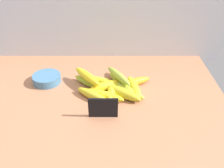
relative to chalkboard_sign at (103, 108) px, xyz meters
The scene contains 17 objects.
counter_top 13.91cm from the chalkboard_sign, 106.66° to the left, with size 110.00×76.00×3.00cm, color #A46B4B.
chalkboard_sign is the anchor object (origin of this frame).
fruit_bowl 35.86cm from the chalkboard_sign, 137.91° to the left, with size 12.74×12.74×3.65cm, color teal.
banana_0 25.00cm from the chalkboard_sign, 57.58° to the left, with size 15.45×3.62×3.62cm, color #C2901D.
banana_1 22.04cm from the chalkboard_sign, 70.38° to the left, with size 18.52×3.58×3.58cm, color #B4C734.
banana_2 25.03cm from the chalkboard_sign, 74.89° to the left, with size 17.37×3.74×3.74cm, color #A9B32E.
banana_3 14.20cm from the chalkboard_sign, 56.91° to the left, with size 17.25×4.30×4.30cm, color gold.
banana_4 21.04cm from the chalkboard_sign, 52.75° to the left, with size 16.23×4.10×4.10cm, color gold.
banana_5 12.31cm from the chalkboard_sign, 113.19° to the left, with size 16.53×3.58×3.58cm, color gold.
banana_6 22.23cm from the chalkboard_sign, 93.82° to the left, with size 16.07×3.42×3.42cm, color gold.
banana_7 11.48cm from the chalkboard_sign, 90.92° to the left, with size 18.15×3.59×3.59cm, color yellow.
banana_8 15.06cm from the chalkboard_sign, 76.98° to the left, with size 15.90×3.72×3.72cm, color yellow.
banana_9 22.52cm from the chalkboard_sign, 109.28° to the left, with size 16.28×3.28×3.28cm, color #A4BC2C.
banana_10 17.95cm from the chalkboard_sign, 57.59° to the left, with size 18.47×3.55×3.55cm, color #ADB733.
banana_11 17.50cm from the chalkboard_sign, 87.59° to the left, with size 15.51×4.21×4.21cm, color yellow.
banana_12 21.96cm from the chalkboard_sign, 110.13° to the left, with size 17.63×3.70×3.70cm, color yellow.
banana_13 21.82cm from the chalkboard_sign, 73.57° to the left, with size 17.26×3.21×3.21cm, color #92A935.
Camera 1 is at (6.98, -83.13, 64.61)cm, focal length 39.32 mm.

